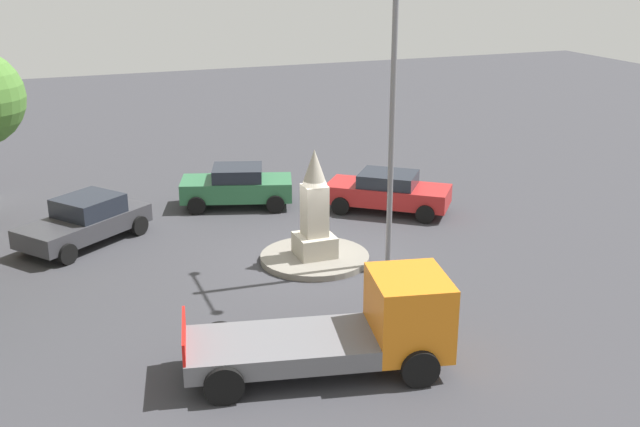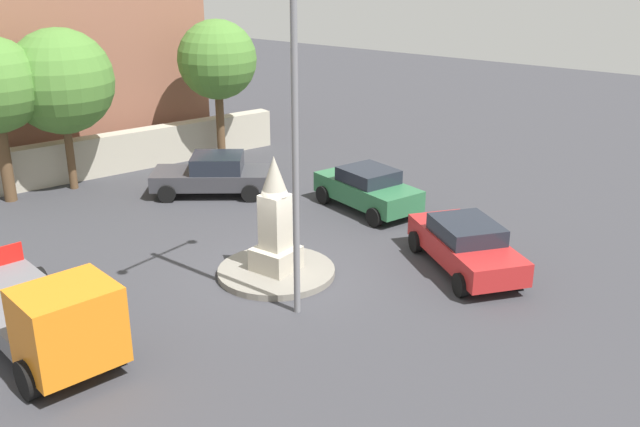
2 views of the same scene
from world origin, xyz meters
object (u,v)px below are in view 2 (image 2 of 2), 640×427
at_px(car_red_passing, 466,245).
at_px(car_green_approaching, 367,188).
at_px(car_dark_grey_near_island, 213,174).
at_px(streetlamp, 295,101).
at_px(tree_far_corner, 61,81).
at_px(tree_mid_cluster, 217,60).
at_px(corner_building, 57,36).
at_px(monument, 275,223).
at_px(truck_orange_waiting, 46,317).

xyz_separation_m(car_red_passing, car_green_approaching, (-2.50, -4.84, 0.02)).
distance_m(car_green_approaching, car_dark_grey_near_island, 5.78).
distance_m(streetlamp, car_red_passing, 7.01).
xyz_separation_m(streetlamp, car_red_passing, (-4.78, 2.29, -4.59)).
height_order(car_red_passing, tree_far_corner, tree_far_corner).
xyz_separation_m(streetlamp, tree_mid_cluster, (-8.87, -10.89, -1.14)).
relative_size(car_green_approaching, corner_building, 0.39).
xyz_separation_m(streetlamp, car_green_approaching, (-7.28, -2.55, -4.57)).
distance_m(car_dark_grey_near_island, corner_building, 10.44).
bearing_deg(car_dark_grey_near_island, tree_mid_cluster, -140.54).
height_order(car_green_approaching, tree_mid_cluster, tree_mid_cluster).
bearing_deg(car_green_approaching, streetlamp, 19.33).
distance_m(monument, car_red_passing, 5.38).
height_order(streetlamp, car_red_passing, streetlamp).
xyz_separation_m(car_green_approaching, corner_building, (1.18, -14.97, 4.21)).
xyz_separation_m(truck_orange_waiting, corner_building, (-10.97, -14.33, 4.00)).
xyz_separation_m(monument, car_dark_grey_near_island, (-4.01, -6.23, -0.81)).
height_order(truck_orange_waiting, tree_mid_cluster, tree_mid_cluster).
bearing_deg(truck_orange_waiting, monument, 167.13).
relative_size(truck_orange_waiting, tree_mid_cluster, 1.03).
bearing_deg(car_red_passing, car_green_approaching, -117.33).
xyz_separation_m(truck_orange_waiting, tree_mid_cluster, (-13.74, -7.70, 3.22)).
bearing_deg(tree_far_corner, car_green_approaching, 113.97).
height_order(car_dark_grey_near_island, truck_orange_waiting, truck_orange_waiting).
distance_m(car_red_passing, car_dark_grey_near_island, 10.31).
bearing_deg(streetlamp, car_dark_grey_near_island, -123.80).
relative_size(monument, car_dark_grey_near_island, 0.73).
xyz_separation_m(car_green_approaching, truck_orange_waiting, (12.15, -0.65, 0.21)).
xyz_separation_m(monument, tree_mid_cluster, (-7.51, -9.12, 2.64)).
relative_size(streetlamp, car_green_approaching, 2.09).
distance_m(monument, car_dark_grey_near_island, 7.45).
xyz_separation_m(monument, car_green_approaching, (-5.93, -0.78, -0.79)).
distance_m(car_dark_grey_near_island, tree_far_corner, 6.32).
distance_m(truck_orange_waiting, tree_far_corner, 12.58).
bearing_deg(corner_building, tree_mid_cluster, 112.66).
distance_m(streetlamp, car_green_approaching, 8.97).
height_order(streetlamp, tree_mid_cluster, streetlamp).
bearing_deg(tree_mid_cluster, monument, 50.50).
bearing_deg(car_red_passing, monument, -49.87).
relative_size(streetlamp, car_dark_grey_near_island, 2.01).
distance_m(car_red_passing, truck_orange_waiting, 11.10).
bearing_deg(tree_mid_cluster, car_green_approaching, 79.21).
relative_size(car_red_passing, corner_building, 0.41).
bearing_deg(corner_building, car_red_passing, 86.18).
relative_size(truck_orange_waiting, tree_far_corner, 1.02).
distance_m(streetlamp, car_dark_grey_near_island, 10.67).
height_order(corner_building, tree_far_corner, corner_building).
height_order(streetlamp, tree_far_corner, streetlamp).
relative_size(monument, corner_building, 0.30).
distance_m(tree_mid_cluster, tree_far_corner, 6.39).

